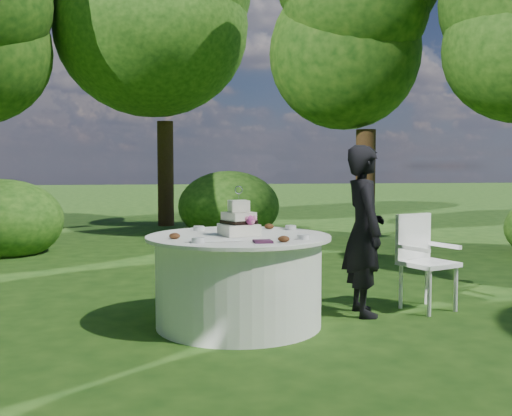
# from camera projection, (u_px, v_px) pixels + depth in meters

# --- Properties ---
(ground) EXTENTS (80.00, 80.00, 0.00)m
(ground) POSITION_uv_depth(u_px,v_px,m) (239.00, 325.00, 5.11)
(ground) COLOR #1A3D10
(ground) RESTS_ON ground
(napkins) EXTENTS (0.14, 0.14, 0.02)m
(napkins) POSITION_uv_depth(u_px,v_px,m) (263.00, 241.00, 4.58)
(napkins) COLOR #451D3A
(napkins) RESTS_ON table
(feather_plume) EXTENTS (0.48, 0.07, 0.01)m
(feather_plume) POSITION_uv_depth(u_px,v_px,m) (214.00, 241.00, 4.61)
(feather_plume) COLOR white
(feather_plume) RESTS_ON table
(guest) EXTENTS (0.39, 0.58, 1.54)m
(guest) POSITION_uv_depth(u_px,v_px,m) (364.00, 230.00, 5.42)
(guest) COLOR black
(guest) RESTS_ON ground
(table) EXTENTS (1.56, 1.56, 0.77)m
(table) POSITION_uv_depth(u_px,v_px,m) (239.00, 280.00, 5.08)
(table) COLOR white
(table) RESTS_ON ground
(cake) EXTENTS (0.35, 0.35, 0.42)m
(cake) POSITION_uv_depth(u_px,v_px,m) (239.00, 222.00, 5.04)
(cake) COLOR white
(cake) RESTS_ON table
(chair) EXTENTS (0.57, 0.57, 0.90)m
(chair) POSITION_uv_depth(u_px,v_px,m) (422.00, 254.00, 5.67)
(chair) COLOR white
(chair) RESTS_ON ground
(votives) EXTENTS (1.01, 0.98, 0.04)m
(votives) POSITION_uv_depth(u_px,v_px,m) (248.00, 233.00, 5.07)
(votives) COLOR silver
(votives) RESTS_ON table
(petal_cups) EXTENTS (0.99, 1.06, 0.05)m
(petal_cups) POSITION_uv_depth(u_px,v_px,m) (243.00, 233.00, 4.99)
(petal_cups) COLOR #562D16
(petal_cups) RESTS_ON table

